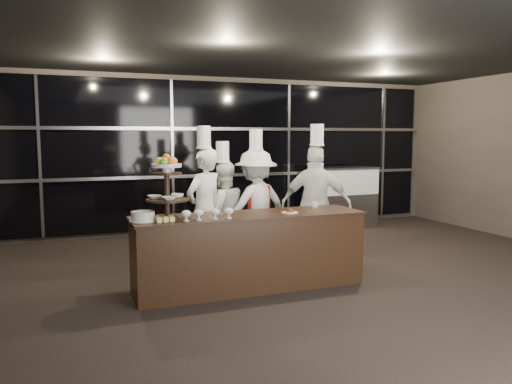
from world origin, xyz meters
name	(u,v)px	position (x,y,z in m)	size (l,w,h in m)	color
room	(380,171)	(0.00, 0.00, 1.50)	(10.00, 10.00, 10.00)	black
window_wall	(233,154)	(0.00, 4.94, 1.50)	(8.60, 0.10, 2.80)	black
buffet_counter	(250,251)	(-1.03, 1.19, 0.47)	(2.84, 0.74, 0.92)	black
display_stand	(167,182)	(-2.03, 1.19, 1.34)	(0.48, 0.48, 0.74)	black
compotes	(207,213)	(-1.62, 0.97, 1.00)	(0.61, 0.11, 0.12)	silver
layer_cake	(143,216)	(-2.31, 1.14, 0.97)	(0.30, 0.30, 0.11)	white
pastry_squares	(165,219)	(-2.09, 1.03, 0.95)	(0.20, 0.13, 0.05)	#E5D870
small_plate	(290,212)	(-0.54, 1.09, 0.94)	(0.20, 0.20, 0.05)	white
chef_cup	(315,204)	(0.00, 1.44, 0.96)	(0.08, 0.08, 0.07)	white
display_case	(343,194)	(2.15, 4.30, 0.69)	(1.32, 0.57, 1.24)	#A5A5AA
chef_a	(205,208)	(-1.32, 2.17, 0.88)	(0.74, 0.66, 2.00)	white
chef_b	(223,212)	(-0.97, 2.48, 0.76)	(0.77, 0.62, 1.79)	white
chef_c	(256,206)	(-0.49, 2.36, 0.84)	(1.19, 0.86, 1.96)	white
chef_d	(316,204)	(0.28, 1.95, 0.88)	(1.09, 0.89, 2.03)	white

